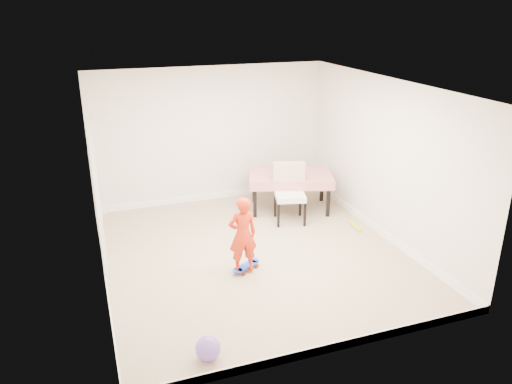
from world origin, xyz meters
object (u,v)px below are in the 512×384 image
object	(u,v)px
dining_table	(290,191)
child	(243,237)
balloon	(208,348)
dining_chair	(290,194)
skateboard	(246,267)

from	to	relation	value
dining_table	child	size ratio (longest dim) A/B	1.33
dining_table	balloon	distance (m)	4.46
balloon	dining_table	bearing A→B (deg)	55.25
dining_chair	child	world-z (taller)	child
dining_chair	child	xyz separation A→B (m)	(-1.35, -1.45, 0.05)
dining_chair	balloon	xyz separation A→B (m)	(-2.30, -3.11, -0.38)
dining_table	skateboard	distance (m)	2.49
skateboard	child	distance (m)	0.54
dining_table	balloon	world-z (taller)	dining_table
dining_chair	skateboard	bearing A→B (deg)	-118.29
dining_chair	balloon	bearing A→B (deg)	-112.13
skateboard	balloon	bearing A→B (deg)	-150.72
dining_table	child	distance (m)	2.56
child	balloon	size ratio (longest dim) A/B	4.06
skateboard	balloon	world-z (taller)	balloon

